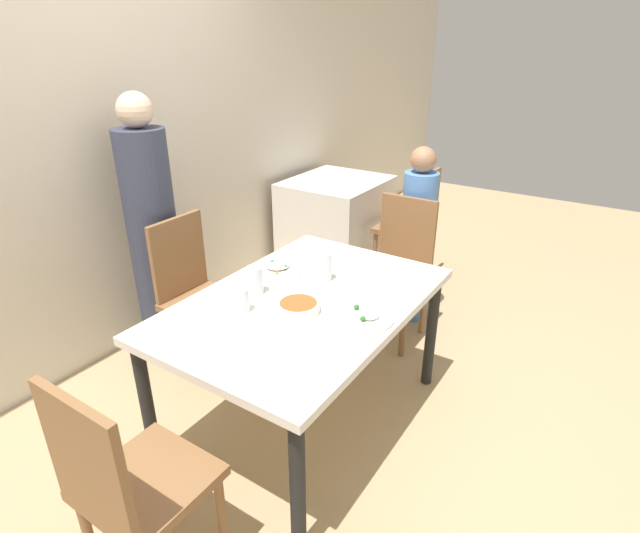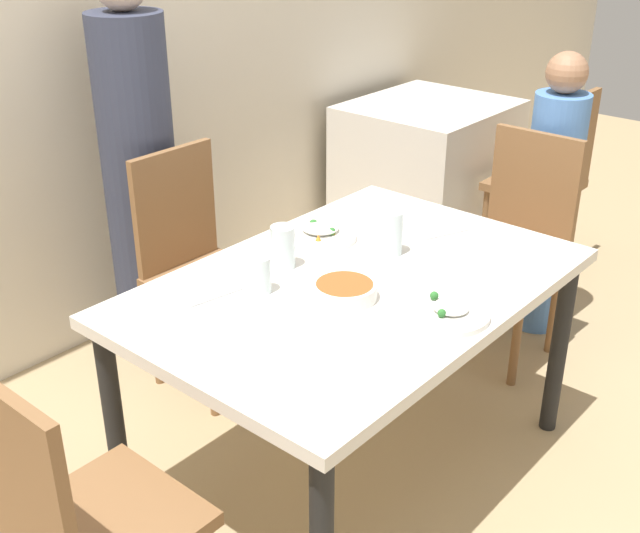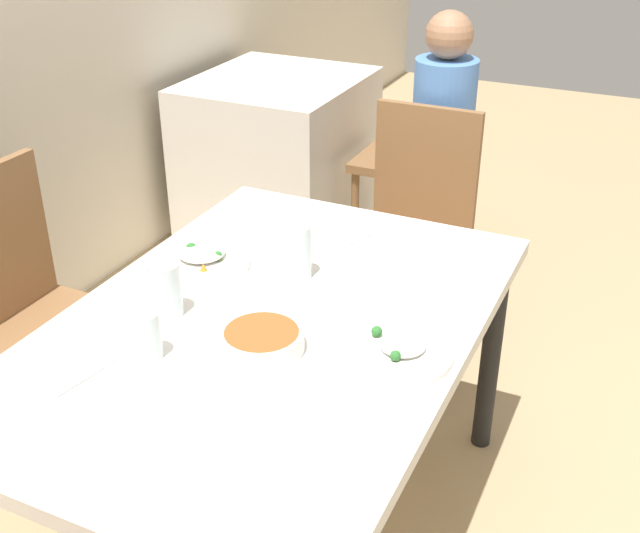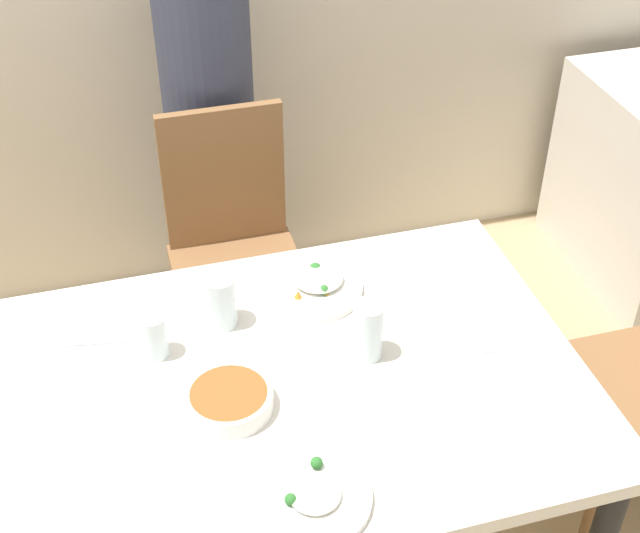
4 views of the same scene
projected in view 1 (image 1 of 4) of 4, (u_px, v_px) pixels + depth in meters
The scene contains 18 objects.
ground_plane at pixel (306, 418), 2.67m from camera, with size 10.00×10.00×0.00m, color tan.
wall_back at pixel (95, 136), 2.83m from camera, with size 10.00×0.06×2.70m.
dining_table at pixel (304, 313), 2.40m from camera, with size 1.42×0.95×0.72m.
chair_adult_spot at pixel (196, 291), 2.91m from camera, with size 0.40×0.40×0.94m.
chair_child_spot at pixel (398, 265), 3.25m from camera, with size 0.40×0.40×0.94m.
chair_empty_left at pixel (129, 484), 1.65m from camera, with size 0.40×0.40×0.94m.
person_adult at pixel (154, 242), 2.97m from camera, with size 0.29×0.29×1.60m.
person_child at pixel (416, 241), 3.44m from camera, with size 0.23×0.23×1.23m.
bowl_curry at pixel (298, 307), 2.25m from camera, with size 0.19×0.19×0.05m.
plate_rice_adult at pixel (277, 269), 2.64m from camera, with size 0.27×0.27×0.05m.
plate_rice_child at pixel (365, 317), 2.19m from camera, with size 0.25×0.25×0.04m.
glass_water_tall at pixel (255, 280), 2.40m from camera, with size 0.08×0.08×0.14m.
glass_water_short at pixel (325, 267), 2.53m from camera, with size 0.07×0.07×0.15m.
glass_water_center at pixel (242, 300), 2.24m from camera, with size 0.06×0.06×0.11m.
fork_steel at pixel (358, 265), 2.73m from camera, with size 0.17×0.08×0.01m.
spoon_steel at pixel (213, 317), 2.21m from camera, with size 0.18×0.05×0.01m.
background_table at pixel (336, 222), 4.40m from camera, with size 0.84×0.75×0.76m.
chair_background at pixel (412, 223), 3.99m from camera, with size 0.40×0.40×0.94m.
Camera 1 is at (-1.71, -1.21, 1.85)m, focal length 28.00 mm.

